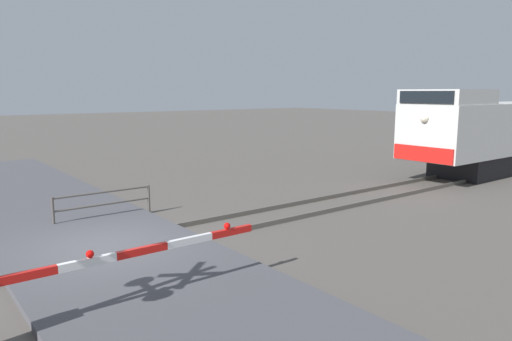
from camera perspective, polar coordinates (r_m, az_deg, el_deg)
The scene contains 6 objects.
ground_plane at distance 12.62m, azimuth -17.84°, elevation -9.32°, with size 160.00×160.00×0.00m, color #514C47.
rail_track_left at distance 13.25m, azimuth -18.93°, elevation -8.14°, with size 0.08×80.00×0.15m, color #59544C.
rail_track_right at distance 11.96m, azimuth -16.68°, elevation -9.93°, with size 0.08×80.00×0.15m, color #59544C.
road_surface at distance 12.60m, azimuth -17.86°, elevation -8.97°, with size 36.00×4.78×0.16m, color #47474C.
crossing_gate at distance 8.57m, azimuth -25.97°, elevation -13.12°, with size 0.36×5.68×1.30m.
guard_railing at distance 15.40m, azimuth -17.89°, elevation -3.53°, with size 0.08×3.08×0.95m.
Camera 1 is at (11.34, -3.90, 3.95)m, focal length 33.17 mm.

